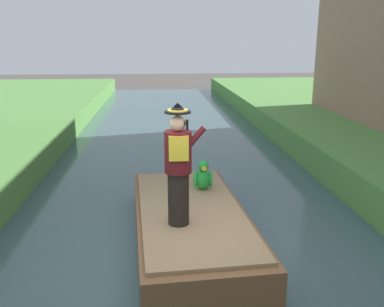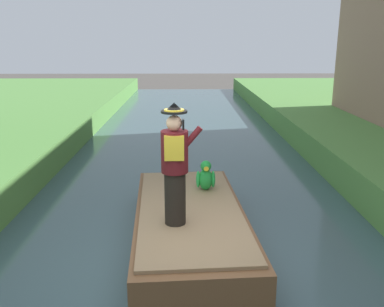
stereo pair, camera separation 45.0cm
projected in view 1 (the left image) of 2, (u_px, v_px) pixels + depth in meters
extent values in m
plane|color=#4C4742|center=(196.00, 277.00, 6.15)|extent=(80.00, 80.00, 0.00)
cube|color=#3D565B|center=(196.00, 274.00, 6.14)|extent=(6.77, 48.00, 0.10)
cube|color=brown|center=(190.00, 226.00, 7.00)|extent=(2.06, 4.30, 0.56)
cube|color=#997A56|center=(190.00, 209.00, 6.92)|extent=(1.89, 3.96, 0.05)
cylinder|color=black|center=(178.00, 198.00, 6.21)|extent=(0.32, 0.32, 0.82)
cylinder|color=#561419|center=(178.00, 152.00, 6.02)|extent=(0.40, 0.40, 0.62)
cube|color=gold|center=(179.00, 149.00, 5.81)|extent=(0.28, 0.06, 0.36)
sphere|color=#DBA884|center=(178.00, 123.00, 5.91)|extent=(0.23, 0.23, 0.23)
cylinder|color=black|center=(178.00, 112.00, 5.87)|extent=(0.38, 0.38, 0.03)
cone|color=black|center=(178.00, 107.00, 5.85)|extent=(0.26, 0.26, 0.12)
cylinder|color=gold|center=(178.00, 110.00, 5.86)|extent=(0.29, 0.29, 0.02)
cylinder|color=#561419|center=(193.00, 140.00, 5.95)|extent=(0.38, 0.09, 0.43)
cube|color=black|center=(187.00, 125.00, 5.87)|extent=(0.03, 0.08, 0.15)
ellipsoid|color=green|center=(203.00, 179.00, 7.73)|extent=(0.26, 0.32, 0.40)
sphere|color=green|center=(203.00, 166.00, 7.62)|extent=(0.20, 0.20, 0.20)
cone|color=yellow|center=(204.00, 168.00, 7.52)|extent=(0.09, 0.09, 0.09)
ellipsoid|color=green|center=(195.00, 179.00, 7.71)|extent=(0.08, 0.20, 0.32)
ellipsoid|color=green|center=(210.00, 179.00, 7.74)|extent=(0.08, 0.20, 0.32)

